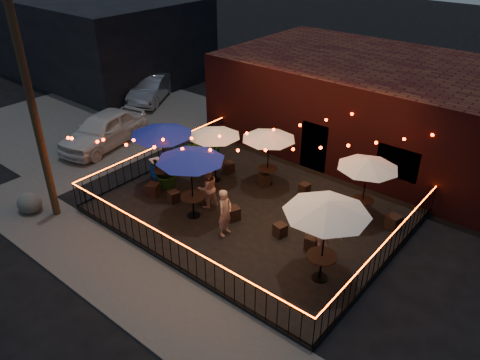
% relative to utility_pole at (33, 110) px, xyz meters
% --- Properties ---
extents(ground, '(110.00, 110.00, 0.00)m').
position_rel_utility_pole_xyz_m(ground, '(5.40, 2.60, -4.00)').
color(ground, black).
rests_on(ground, ground).
extents(patio, '(10.00, 8.00, 0.15)m').
position_rel_utility_pole_xyz_m(patio, '(5.40, 4.60, -3.92)').
color(patio, black).
rests_on(patio, ground).
extents(sidewalk, '(18.00, 2.50, 0.05)m').
position_rel_utility_pole_xyz_m(sidewalk, '(5.40, -0.65, -3.98)').
color(sidewalk, '#494543').
rests_on(sidewalk, ground).
extents(parking_lot, '(11.00, 12.00, 0.02)m').
position_rel_utility_pole_xyz_m(parking_lot, '(-6.60, 6.60, -3.99)').
color(parking_lot, '#494543').
rests_on(parking_lot, ground).
extents(brick_building, '(14.00, 8.00, 4.00)m').
position_rel_utility_pole_xyz_m(brick_building, '(6.40, 12.59, -2.00)').
color(brick_building, '#3A0F10').
rests_on(brick_building, ground).
extents(background_building, '(12.00, 9.00, 5.00)m').
position_rel_utility_pole_xyz_m(background_building, '(-12.60, 11.60, -1.50)').
color(background_building, black).
rests_on(background_building, ground).
extents(utility_pole, '(0.26, 0.26, 8.00)m').
position_rel_utility_pole_xyz_m(utility_pole, '(0.00, 0.00, 0.00)').
color(utility_pole, '#362716').
rests_on(utility_pole, ground).
extents(fence_front, '(10.00, 0.04, 1.04)m').
position_rel_utility_pole_xyz_m(fence_front, '(5.40, 0.60, -3.34)').
color(fence_front, black).
rests_on(fence_front, patio).
extents(fence_left, '(0.04, 8.00, 1.04)m').
position_rel_utility_pole_xyz_m(fence_left, '(0.40, 4.60, -3.34)').
color(fence_left, black).
rests_on(fence_left, patio).
extents(fence_right, '(0.04, 8.00, 1.04)m').
position_rel_utility_pole_xyz_m(fence_right, '(10.40, 4.60, -3.34)').
color(fence_right, black).
rests_on(fence_right, patio).
extents(festoon_lights, '(10.02, 8.72, 1.32)m').
position_rel_utility_pole_xyz_m(festoon_lights, '(4.39, 4.30, -1.48)').
color(festoon_lights, '#FF1F01').
rests_on(festoon_lights, ground).
extents(cafe_table_0, '(3.05, 3.05, 2.61)m').
position_rel_utility_pole_xyz_m(cafe_table_0, '(1.79, 3.69, -1.46)').
color(cafe_table_0, black).
rests_on(cafe_table_0, patio).
extents(cafe_table_1, '(2.70, 2.70, 2.25)m').
position_rel_utility_pole_xyz_m(cafe_table_1, '(2.89, 5.36, -1.80)').
color(cafe_table_1, black).
rests_on(cafe_table_1, patio).
extents(cafe_table_2, '(2.76, 2.76, 2.58)m').
position_rel_utility_pole_xyz_m(cafe_table_2, '(4.03, 2.95, -1.50)').
color(cafe_table_2, black).
rests_on(cafe_table_2, patio).
extents(cafe_table_3, '(2.55, 2.55, 2.29)m').
position_rel_utility_pole_xyz_m(cafe_table_3, '(4.69, 6.41, -1.76)').
color(cafe_table_3, black).
rests_on(cafe_table_3, patio).
extents(cafe_table_4, '(3.08, 3.08, 2.68)m').
position_rel_utility_pole_xyz_m(cafe_table_4, '(9.19, 2.96, -1.40)').
color(cafe_table_4, black).
rests_on(cafe_table_4, patio).
extents(cafe_table_5, '(2.13, 2.13, 2.29)m').
position_rel_utility_pole_xyz_m(cafe_table_5, '(8.62, 6.66, -1.76)').
color(cafe_table_5, black).
rests_on(cafe_table_5, patio).
extents(bistro_chair_0, '(0.52, 0.52, 0.48)m').
position_rel_utility_pole_xyz_m(bistro_chair_0, '(1.87, 2.97, -3.61)').
color(bistro_chair_0, black).
rests_on(bistro_chair_0, patio).
extents(bistro_chair_1, '(0.45, 0.45, 0.43)m').
position_rel_utility_pole_xyz_m(bistro_chair_1, '(2.81, 3.14, -3.63)').
color(bistro_chair_1, black).
rests_on(bistro_chair_1, patio).
extents(bistro_chair_2, '(0.38, 0.38, 0.42)m').
position_rel_utility_pole_xyz_m(bistro_chair_2, '(1.23, 6.28, -3.64)').
color(bistro_chair_2, black).
rests_on(bistro_chair_2, patio).
extents(bistro_chair_3, '(0.49, 0.49, 0.45)m').
position_rel_utility_pole_xyz_m(bistro_chair_3, '(2.88, 6.18, -3.62)').
color(bistro_chair_3, black).
rests_on(bistro_chair_3, patio).
extents(bistro_chair_4, '(0.43, 0.43, 0.44)m').
position_rel_utility_pole_xyz_m(bistro_chair_4, '(3.71, 3.84, -3.63)').
color(bistro_chair_4, black).
rests_on(bistro_chair_4, patio).
extents(bistro_chair_5, '(0.52, 0.52, 0.47)m').
position_rel_utility_pole_xyz_m(bistro_chair_5, '(5.25, 3.67, -3.61)').
color(bistro_chair_5, black).
rests_on(bistro_chair_5, patio).
extents(bistro_chair_6, '(0.54, 0.54, 0.48)m').
position_rel_utility_pole_xyz_m(bistro_chair_6, '(4.63, 6.25, -3.61)').
color(bistro_chair_6, black).
rests_on(bistro_chair_6, patio).
extents(bistro_chair_7, '(0.40, 0.40, 0.41)m').
position_rel_utility_pole_xyz_m(bistro_chair_7, '(6.21, 6.75, -3.64)').
color(bistro_chair_7, black).
rests_on(bistro_chair_7, patio).
extents(bistro_chair_8, '(0.45, 0.45, 0.44)m').
position_rel_utility_pole_xyz_m(bistro_chair_8, '(7.07, 3.93, -3.63)').
color(bistro_chair_8, black).
rests_on(bistro_chair_8, patio).
extents(bistro_chair_9, '(0.43, 0.43, 0.45)m').
position_rel_utility_pole_xyz_m(bistro_chair_9, '(8.25, 3.99, -3.63)').
color(bistro_chair_9, black).
rests_on(bistro_chair_9, patio).
extents(bistro_chair_10, '(0.43, 0.43, 0.44)m').
position_rel_utility_pole_xyz_m(bistro_chair_10, '(7.86, 6.46, -3.63)').
color(bistro_chair_10, black).
rests_on(bistro_chair_10, patio).
extents(bistro_chair_11, '(0.51, 0.51, 0.50)m').
position_rel_utility_pole_xyz_m(bistro_chair_11, '(9.79, 6.71, -3.60)').
color(bistro_chair_11, black).
rests_on(bistro_chair_11, patio).
extents(patron_a, '(0.48, 0.66, 1.68)m').
position_rel_utility_pole_xyz_m(patron_a, '(5.60, 2.85, -3.01)').
color(patron_a, '#D49E8D').
rests_on(patron_a, patio).
extents(patron_b, '(0.86, 0.95, 1.59)m').
position_rel_utility_pole_xyz_m(patron_b, '(4.02, 3.72, -3.06)').
color(patron_b, tan).
rests_on(patron_b, patio).
extents(patron_c, '(1.31, 1.06, 1.76)m').
position_rel_utility_pole_xyz_m(patron_c, '(8.63, 4.00, -2.97)').
color(patron_c, '#D9B68D').
rests_on(patron_c, patio).
extents(potted_shrub_a, '(1.43, 1.32, 1.33)m').
position_rel_utility_pole_xyz_m(potted_shrub_a, '(1.89, 3.71, -3.18)').
color(potted_shrub_a, '#194114').
rests_on(potted_shrub_a, patio).
extents(potted_shrub_b, '(0.84, 0.69, 1.46)m').
position_rel_utility_pole_xyz_m(potted_shrub_b, '(1.05, 6.06, -3.12)').
color(potted_shrub_b, '#15330F').
rests_on(potted_shrub_b, patio).
extents(potted_shrub_c, '(0.80, 0.80, 1.22)m').
position_rel_utility_pole_xyz_m(potted_shrub_c, '(1.18, 7.08, -3.24)').
color(potted_shrub_c, '#103C0E').
rests_on(potted_shrub_c, patio).
extents(cooler, '(0.67, 0.58, 0.75)m').
position_rel_utility_pole_xyz_m(cooler, '(0.90, 4.03, -3.47)').
color(cooler, '#0738AF').
rests_on(cooler, patio).
extents(boulder, '(1.17, 1.10, 0.73)m').
position_rel_utility_pole_xyz_m(boulder, '(-0.90, -0.50, -3.64)').
color(boulder, '#494A44').
rests_on(boulder, ground).
extents(car_white, '(2.78, 4.96, 1.59)m').
position_rel_utility_pole_xyz_m(car_white, '(-3.49, 4.70, -3.20)').
color(car_white, silver).
rests_on(car_white, ground).
extents(car_silver, '(3.53, 4.53, 1.44)m').
position_rel_utility_pole_xyz_m(car_silver, '(-6.49, 10.15, -3.28)').
color(car_silver, gray).
rests_on(car_silver, ground).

